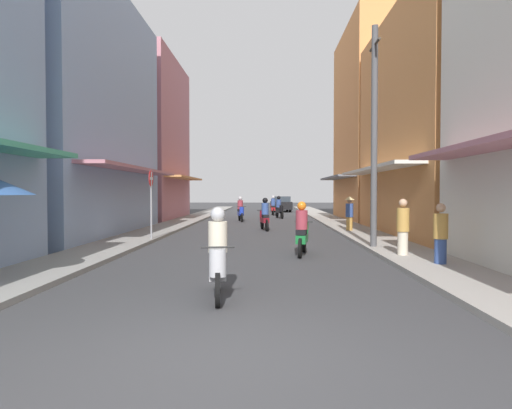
% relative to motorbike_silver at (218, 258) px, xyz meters
% --- Properties ---
extents(ground_plane, '(107.04, 107.04, 0.00)m').
position_rel_motorbike_silver_xyz_m(ground_plane, '(0.34, 17.42, -0.70)').
color(ground_plane, '#38383A').
extents(sidewalk_left, '(1.89, 56.66, 0.12)m').
position_rel_motorbike_silver_xyz_m(sidewalk_left, '(-4.24, 17.42, -0.64)').
color(sidewalk_left, gray).
rests_on(sidewalk_left, ground).
extents(sidewalk_right, '(1.89, 56.66, 0.12)m').
position_rel_motorbike_silver_xyz_m(sidewalk_right, '(4.93, 17.42, -0.64)').
color(sidewalk_right, '#9E9991').
rests_on(sidewalk_right, ground).
extents(building_left_mid, '(7.05, 11.31, 10.31)m').
position_rel_motorbike_silver_xyz_m(building_left_mid, '(-8.18, 10.99, 4.45)').
color(building_left_mid, '#8CA5CC').
rests_on(building_left_mid, ground).
extents(building_left_far, '(7.05, 9.14, 10.67)m').
position_rel_motorbike_silver_xyz_m(building_left_far, '(-8.18, 22.16, 4.63)').
color(building_left_far, '#B7727F').
rests_on(building_left_far, ground).
extents(building_right_mid, '(7.05, 10.81, 9.29)m').
position_rel_motorbike_silver_xyz_m(building_right_mid, '(8.87, 11.18, 3.94)').
color(building_right_mid, '#D88C4C').
rests_on(building_right_mid, ground).
extents(building_right_far, '(7.05, 9.36, 12.40)m').
position_rel_motorbike_silver_xyz_m(building_right_far, '(8.87, 21.66, 5.49)').
color(building_right_far, '#D88C4C').
rests_on(building_right_far, ground).
extents(motorbike_silver, '(0.55, 1.81, 1.58)m').
position_rel_motorbike_silver_xyz_m(motorbike_silver, '(0.00, 0.00, 0.00)').
color(motorbike_silver, black).
rests_on(motorbike_silver, ground).
extents(motorbike_blue, '(0.61, 1.79, 1.58)m').
position_rel_motorbike_silver_xyz_m(motorbike_blue, '(-0.83, 20.24, 0.00)').
color(motorbike_blue, black).
rests_on(motorbike_blue, ground).
extents(motorbike_black, '(0.67, 1.77, 1.58)m').
position_rel_motorbike_silver_xyz_m(motorbike_black, '(1.69, 23.60, 0.00)').
color(motorbike_black, black).
rests_on(motorbike_black, ground).
extents(motorbike_green, '(0.59, 1.80, 1.58)m').
position_rel_motorbike_silver_xyz_m(motorbike_green, '(1.88, 5.28, 0.00)').
color(motorbike_green, black).
rests_on(motorbike_green, ground).
extents(motorbike_maroon, '(0.61, 1.79, 1.58)m').
position_rel_motorbike_silver_xyz_m(motorbike_maroon, '(0.72, 13.77, 0.00)').
color(motorbike_maroon, black).
rests_on(motorbike_maroon, ground).
extents(motorbike_red, '(0.55, 1.81, 1.58)m').
position_rel_motorbike_silver_xyz_m(motorbike_red, '(1.30, 27.85, 0.00)').
color(motorbike_red, black).
rests_on(motorbike_red, ground).
extents(parked_car, '(2.04, 4.21, 1.45)m').
position_rel_motorbike_silver_xyz_m(parked_car, '(2.12, 34.47, 0.04)').
color(parked_car, black).
rests_on(parked_car, ground).
extents(pedestrian_foreground, '(0.34, 0.34, 1.58)m').
position_rel_motorbike_silver_xyz_m(pedestrian_foreground, '(5.04, 3.11, 0.08)').
color(pedestrian_foreground, '#334C8C').
rests_on(pedestrian_foreground, ground).
extents(pedestrian_midway, '(0.34, 0.34, 1.66)m').
position_rel_motorbike_silver_xyz_m(pedestrian_midway, '(4.59, 4.60, 0.13)').
color(pedestrian_midway, beige).
rests_on(pedestrian_midway, ground).
extents(pedestrian_crossing, '(0.44, 0.44, 1.65)m').
position_rel_motorbike_silver_xyz_m(pedestrian_crossing, '(4.56, 12.45, 0.23)').
color(pedestrian_crossing, '#BF8C3F').
rests_on(pedestrian_crossing, ground).
extents(utility_pole, '(0.20, 1.20, 7.07)m').
position_rel_motorbike_silver_xyz_m(utility_pole, '(4.24, 6.48, 2.91)').
color(utility_pole, '#4C4C4F').
rests_on(utility_pole, ground).
extents(street_sign_no_entry, '(0.07, 0.60, 2.65)m').
position_rel_motorbike_silver_xyz_m(street_sign_no_entry, '(-3.45, 8.66, 1.01)').
color(street_sign_no_entry, gray).
rests_on(street_sign_no_entry, ground).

